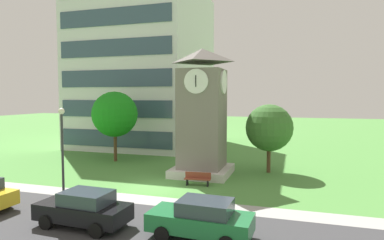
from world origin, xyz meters
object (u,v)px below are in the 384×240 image
at_px(tree_by_building, 269,128).
at_px(parked_car_black, 84,208).
at_px(clock_tower, 202,119).
at_px(park_bench, 198,179).
at_px(street_lamp, 62,143).
at_px(tree_streetside, 115,114).
at_px(parked_car_green, 201,218).

bearing_deg(tree_by_building, parked_car_black, -118.22).
distance_m(clock_tower, parked_car_black, 12.34).
bearing_deg(park_bench, street_lamp, -139.26).
distance_m(street_lamp, tree_by_building, 15.45).
distance_m(park_bench, tree_streetside, 12.06).
bearing_deg(street_lamp, clock_tower, 55.53).
bearing_deg(parked_car_black, clock_tower, 77.59).
bearing_deg(park_bench, tree_streetside, 149.09).
distance_m(clock_tower, tree_by_building, 5.46).
bearing_deg(tree_streetside, tree_by_building, -1.88).
bearing_deg(clock_tower, parked_car_black, -102.41).
height_order(park_bench, parked_car_green, parked_car_green).
height_order(clock_tower, street_lamp, clock_tower).
distance_m(tree_streetside, parked_car_black, 16.21).
bearing_deg(tree_streetside, clock_tower, -16.64).
relative_size(tree_by_building, tree_streetside, 0.83).
height_order(street_lamp, parked_car_black, street_lamp).
distance_m(street_lamp, parked_car_black, 5.14).
bearing_deg(tree_by_building, parked_car_green, -97.79).
bearing_deg(parked_car_black, park_bench, 70.02).
distance_m(tree_by_building, parked_car_green, 13.87).
xyz_separation_m(street_lamp, parked_car_green, (9.02, -2.48, -2.54)).
height_order(parked_car_black, parked_car_green, same).
height_order(clock_tower, tree_streetside, clock_tower).
bearing_deg(park_bench, parked_car_black, -109.98).
bearing_deg(tree_by_building, tree_streetside, 178.12).
bearing_deg(parked_car_black, street_lamp, 139.99).
xyz_separation_m(clock_tower, park_bench, (0.54, -3.09, -3.86)).
bearing_deg(parked_car_green, clock_tower, 105.27).
xyz_separation_m(park_bench, parked_car_black, (-3.08, -8.47, 0.40)).
relative_size(tree_streetside, parked_car_black, 1.46).
xyz_separation_m(park_bench, parked_car_green, (2.52, -8.09, 0.40)).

